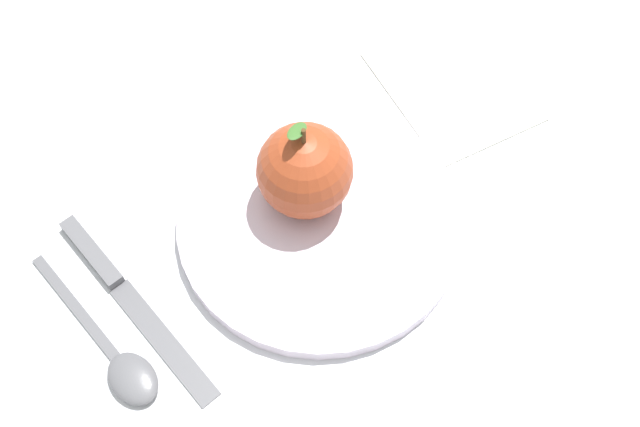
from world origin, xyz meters
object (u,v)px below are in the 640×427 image
(dinner_plate, at_px, (320,220))
(linen_napkin, at_px, (452,85))
(apple, at_px, (305,170))
(knife, at_px, (122,289))
(spoon, at_px, (120,363))

(dinner_plate, xyz_separation_m, linen_napkin, (-0.06, -0.19, -0.01))
(apple, bearing_deg, knife, 52.45)
(dinner_plate, height_order, linen_napkin, dinner_plate)
(apple, distance_m, spoon, 0.21)
(linen_napkin, bearing_deg, dinner_plate, 73.72)
(dinner_plate, xyz_separation_m, spoon, (0.09, 0.18, -0.00))
(apple, bearing_deg, linen_napkin, -113.05)
(apple, relative_size, linen_napkin, 0.63)
(knife, height_order, spoon, spoon)
(linen_napkin, bearing_deg, spoon, 68.05)
(knife, xyz_separation_m, linen_napkin, (-0.18, -0.31, -0.00))
(dinner_plate, xyz_separation_m, knife, (0.12, 0.12, -0.00))
(linen_napkin, bearing_deg, apple, 66.95)
(apple, xyz_separation_m, spoon, (0.07, 0.19, -0.05))
(dinner_plate, height_order, apple, apple)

